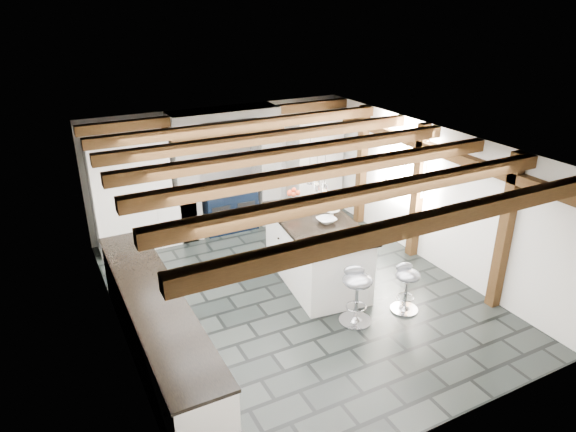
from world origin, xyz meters
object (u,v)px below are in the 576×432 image
kitchen_island (316,250)px  bar_stool_near (406,282)px  bar_stool_far (357,289)px  range_cooker (228,206)px

kitchen_island → bar_stool_near: bearing=-55.8°
bar_stool_near → bar_stool_far: 0.79m
range_cooker → kitchen_island: 2.51m
kitchen_island → bar_stool_far: size_ratio=2.59×
range_cooker → bar_stool_near: bearing=-72.7°
kitchen_island → bar_stool_far: 1.25m
range_cooker → bar_stool_near: (1.18, -3.80, -0.01)m
range_cooker → bar_stool_near: 3.98m
kitchen_island → bar_stool_near: 1.51m
range_cooker → bar_stool_far: bearing=-83.8°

